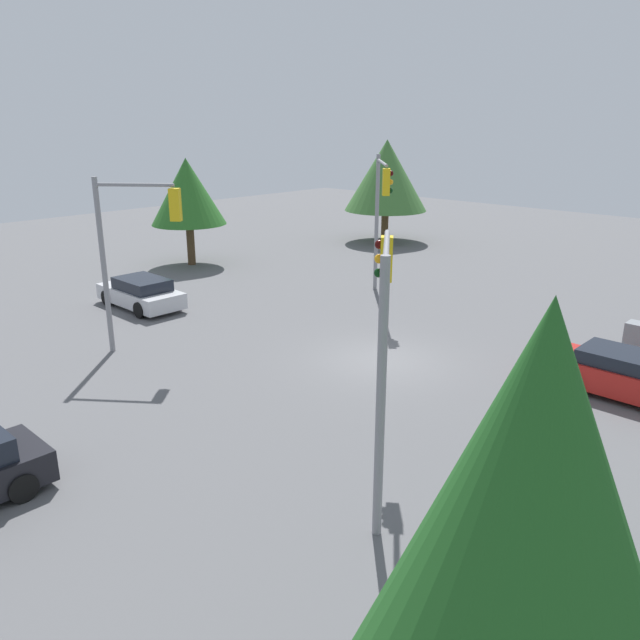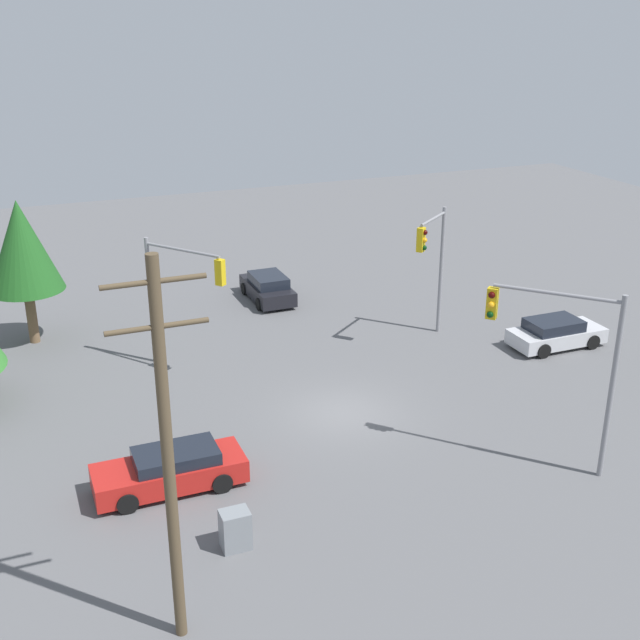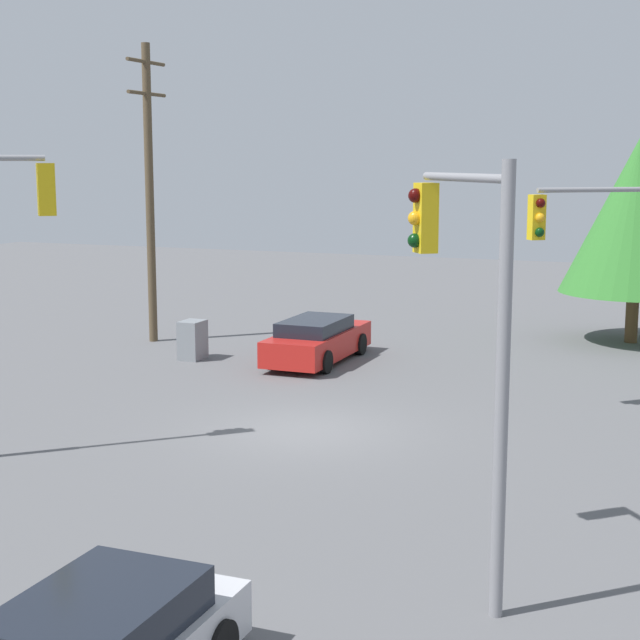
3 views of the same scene
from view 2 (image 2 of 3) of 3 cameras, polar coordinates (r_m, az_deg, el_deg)
The scene contains 10 objects.
ground_plane at distance 30.70m, azimuth 1.69°, elevation -6.60°, with size 80.00×80.00×0.00m, color #5B5B5E.
sedan_red at distance 26.35m, azimuth -10.56°, elevation -10.44°, with size 4.79×1.89×1.34m.
sedan_silver at distance 37.73m, azimuth 16.42°, elevation -0.91°, with size 4.31×1.96×1.32m.
sedan_dark at distance 42.02m, azimuth -3.74°, elevation 2.30°, with size 1.96×4.14×1.43m.
traffic_signal_main at distance 36.23m, azimuth 8.09°, elevation 4.61°, with size 2.37×1.97×6.02m.
traffic_signal_cross at distance 26.62m, azimuth 16.89°, elevation -1.80°, with size 3.05×3.22×6.30m.
traffic_signal_aux at distance 33.25m, azimuth -9.95°, elevation 2.56°, with size 2.61×3.32×5.57m.
utility_pole_tall at distance 18.45m, azimuth -10.81°, elevation -9.11°, with size 2.20×0.28×9.74m.
electrical_cabinet at distance 23.57m, azimuth -6.04°, elevation -14.61°, with size 0.83×0.64×1.19m, color gray.
tree_corner at distance 37.78m, azimuth -20.43°, elevation 4.92°, with size 3.32×3.32×6.64m.
Camera 2 is at (11.01, 24.76, 14.41)m, focal length 45.00 mm.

